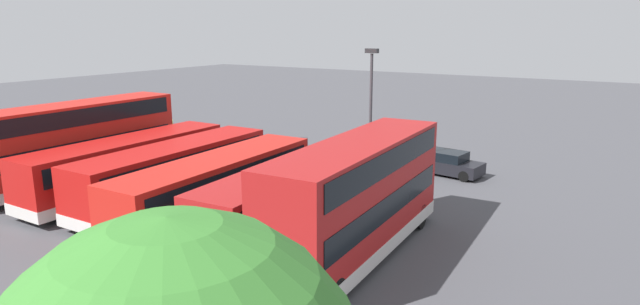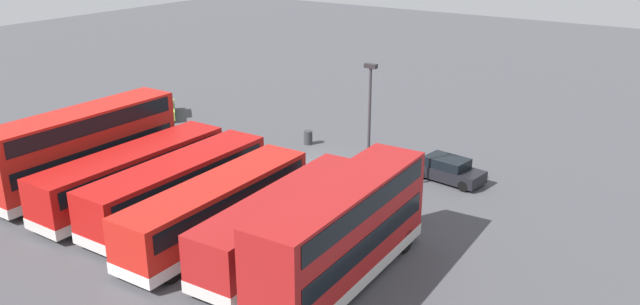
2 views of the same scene
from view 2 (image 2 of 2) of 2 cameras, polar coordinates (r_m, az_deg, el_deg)
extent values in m
plane|color=#47474C|center=(41.28, -0.14, -1.05)|extent=(140.00, 140.00, 0.00)
cube|color=#A51919|center=(27.27, 1.97, -6.98)|extent=(3.04, 10.98, 4.20)
cube|color=silver|center=(28.14, 1.93, -10.29)|extent=(3.08, 11.02, 0.55)
cube|color=black|center=(27.36, 1.96, -7.35)|extent=(3.06, 10.19, 0.90)
cube|color=black|center=(26.62, 2.01, -4.10)|extent=(3.06, 10.19, 0.90)
cube|color=black|center=(31.77, 6.91, -3.46)|extent=(2.25, 0.16, 1.10)
cylinder|color=black|center=(31.77, 3.83, -6.73)|extent=(0.35, 1.11, 1.10)
cylinder|color=black|center=(30.91, 7.54, -7.68)|extent=(0.35, 1.11, 1.10)
cube|color=#A51919|center=(30.13, -3.01, -5.94)|extent=(3.04, 11.35, 2.60)
cube|color=silver|center=(30.59, -2.98, -7.67)|extent=(3.08, 11.39, 0.55)
cube|color=black|center=(29.87, -3.03, -4.91)|extent=(3.06, 10.55, 0.90)
cube|color=black|center=(34.27, 2.37, -1.53)|extent=(2.25, 0.16, 1.10)
cylinder|color=black|center=(34.34, -0.49, -4.55)|extent=(0.35, 1.11, 1.10)
cylinder|color=black|center=(33.30, 2.79, -5.40)|extent=(0.35, 1.11, 1.10)
cylinder|color=black|center=(28.38, -9.83, -10.50)|extent=(0.35, 1.11, 1.10)
cylinder|color=black|center=(27.11, -6.18, -11.88)|extent=(0.35, 1.11, 1.10)
cube|color=red|center=(31.82, -8.99, -4.71)|extent=(2.81, 11.45, 2.60)
cube|color=silver|center=(32.25, -8.89, -6.37)|extent=(2.85, 11.49, 0.55)
cube|color=black|center=(31.57, -9.05, -3.72)|extent=(2.85, 10.65, 0.90)
cube|color=black|center=(35.67, -2.93, -0.66)|extent=(2.25, 0.11, 1.10)
cylinder|color=black|center=(35.90, -5.68, -3.53)|extent=(0.32, 1.11, 1.10)
cylinder|color=black|center=(34.64, -2.76, -4.35)|extent=(0.32, 1.11, 1.10)
cylinder|color=black|center=(30.41, -15.93, -8.83)|extent=(0.32, 1.11, 1.10)
cylinder|color=black|center=(28.91, -12.92, -10.13)|extent=(0.32, 1.11, 1.10)
cube|color=#B71411|center=(34.71, -12.40, -2.79)|extent=(2.70, 11.35, 2.60)
cube|color=silver|center=(35.11, -12.28, -4.34)|extent=(2.74, 11.39, 0.55)
cube|color=black|center=(34.48, -12.48, -1.88)|extent=(2.75, 10.56, 0.90)
cube|color=black|center=(38.35, -6.42, 0.73)|extent=(2.25, 0.09, 1.10)
cylinder|color=black|center=(38.65, -8.97, -1.93)|extent=(0.31, 1.10, 1.10)
cylinder|color=black|center=(37.25, -6.40, -2.66)|extent=(0.31, 1.10, 1.10)
cylinder|color=black|center=(33.48, -18.84, -6.39)|extent=(0.31, 1.10, 1.10)
cylinder|color=black|center=(31.86, -16.31, -7.48)|extent=(0.31, 1.10, 1.10)
cube|color=#B71411|center=(36.90, -16.15, -1.75)|extent=(2.58, 11.68, 2.60)
cube|color=silver|center=(37.27, -16.00, -3.21)|extent=(2.62, 11.72, 0.55)
cube|color=black|center=(36.69, -16.24, -0.87)|extent=(2.64, 10.88, 0.90)
cube|color=black|center=(40.39, -9.92, 1.55)|extent=(2.25, 0.07, 1.10)
cylinder|color=black|center=(40.78, -12.31, -0.97)|extent=(0.30, 1.10, 1.10)
cylinder|color=black|center=(39.26, -10.02, -1.64)|extent=(0.30, 1.10, 1.10)
cylinder|color=black|center=(35.82, -22.56, -5.11)|extent=(0.30, 1.10, 1.10)
cylinder|color=black|center=(34.08, -20.43, -6.11)|extent=(0.30, 1.10, 1.10)
cube|color=red|center=(39.64, -20.02, 0.56)|extent=(2.57, 11.56, 4.20)
cube|color=silver|center=(40.25, -19.71, -1.89)|extent=(2.61, 11.60, 0.55)
cube|color=black|center=(39.70, -19.98, 0.29)|extent=(2.63, 10.76, 0.90)
cube|color=black|center=(39.20, -20.27, 2.63)|extent=(2.63, 10.76, 0.90)
cube|color=black|center=(43.09, -13.81, 2.44)|extent=(2.25, 0.06, 1.10)
cylinder|color=black|center=(43.57, -16.00, 0.07)|extent=(0.30, 1.10, 1.10)
cylinder|color=black|center=(41.94, -14.02, -0.52)|extent=(0.30, 1.10, 1.10)
cylinder|color=black|center=(39.07, -25.81, -3.54)|extent=(0.30, 1.10, 1.10)
cylinder|color=black|center=(37.23, -24.05, -4.38)|extent=(0.30, 1.10, 1.10)
cube|color=black|center=(39.27, 11.31, -1.76)|extent=(4.28, 2.32, 0.70)
cube|color=black|center=(39.14, 11.12, -0.83)|extent=(2.64, 1.95, 0.55)
cylinder|color=black|center=(39.36, 13.68, -2.22)|extent=(0.66, 0.30, 0.64)
cylinder|color=black|center=(38.04, 12.51, -2.91)|extent=(0.66, 0.30, 0.64)
cylinder|color=black|center=(40.67, 10.15, -1.22)|extent=(0.66, 0.30, 0.64)
cylinder|color=black|center=(39.40, 8.90, -1.85)|extent=(0.66, 0.30, 0.64)
cube|color=#A5D14C|center=(52.57, -13.66, 3.64)|extent=(4.24, 4.11, 0.70)
cube|color=black|center=(52.59, -13.71, 4.35)|extent=(2.92, 2.88, 0.55)
cylinder|color=black|center=(51.22, -12.75, 3.04)|extent=(0.62, 0.60, 0.64)
cylinder|color=black|center=(51.25, -14.53, 2.90)|extent=(0.62, 0.60, 0.64)
cylinder|color=black|center=(54.01, -12.79, 3.91)|extent=(0.62, 0.60, 0.64)
cylinder|color=black|center=(54.04, -14.49, 3.78)|extent=(0.62, 0.60, 0.64)
cylinder|color=#38383D|center=(35.63, 4.33, 1.65)|extent=(0.16, 0.16, 7.28)
cube|color=#262628|center=(34.63, 4.50, 7.62)|extent=(0.70, 0.30, 0.24)
cylinder|color=#333338|center=(44.84, -1.05, 1.33)|extent=(0.60, 0.60, 0.95)
camera|label=1|loc=(8.15, -11.62, -29.57)|focal=30.01mm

